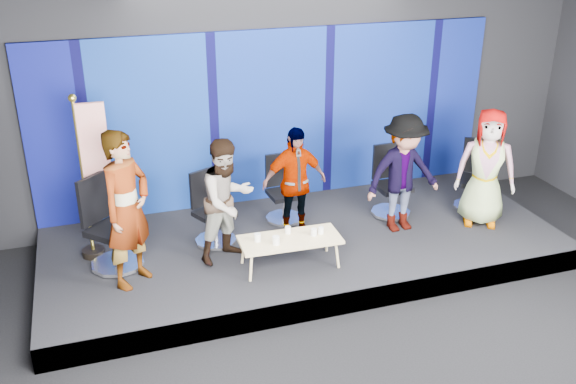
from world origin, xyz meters
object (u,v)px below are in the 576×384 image
Objects in this scene: panelist_d at (403,173)px; panelist_e at (486,168)px; flag_stand at (92,174)px; panelist_a at (127,209)px; coffee_table at (290,240)px; mug_a at (258,238)px; panelist_b at (227,201)px; mug_e at (321,230)px; chair_c at (283,199)px; panelist_c at (294,182)px; mug_d at (314,232)px; chair_b at (213,220)px; mug_c at (288,230)px; chair_d at (390,192)px; chair_a at (111,238)px; chair_e at (475,186)px; mug_b at (276,240)px.

panelist_e is at bearing -10.82° from panelist_d.
panelist_e is 5.30m from flag_stand.
coffee_table is at bearing -51.25° from panelist_a.
coffee_table is 13.07× the size of mug_a.
mug_e is (1.09, -0.45, -0.38)m from panelist_b.
panelist_c is at bearing -93.33° from chair_c.
panelist_c is at bearing 88.60° from mug_d.
panelist_c is 2.71m from panelist_e.
chair_b reaches higher than mug_d.
panelist_e is 2.63m from mug_e.
coffee_table is 14.32× the size of mug_c.
chair_d is 4.21m from flag_stand.
panelist_d is 1.53m from mug_e.
chair_a reaches higher than chair_e.
chair_b is at bearing 168.24° from panelist_d.
coffee_table is (-1.80, -0.51, -0.48)m from panelist_d.
mug_a is 2.20m from flag_stand.
panelist_c is (2.45, 0.11, 0.39)m from chair_a.
mug_d is at bearing -66.11° from chair_b.
panelist_a is 5.17m from chair_e.
mug_a is at bearing 142.65° from mug_b.
panelist_d is at bearing -39.95° from panelist_a.
mug_d is at bearing -60.58° from chair_a.
mug_e is at bearing -162.27° from panelist_d.
flag_stand reaches higher than coffee_table.
panelist_b is 2.66m from chair_d.
panelist_e is (4.91, 0.09, -0.12)m from panelist_a.
mug_d reaches higher than mug_c.
mug_d is (0.29, -0.16, 0.00)m from mug_c.
chair_e is at bearing -11.44° from chair_d.
panelist_e is (3.67, -0.12, 0.04)m from panelist_b.
chair_e is at bearing 11.61° from mug_a.
flag_stand reaches higher than chair_b.
flag_stand is at bearing 69.13° from panelist_a.
flag_stand reaches higher than mug_c.
panelist_e is 15.93× the size of mug_b.
flag_stand is (-2.66, 1.03, 0.71)m from mug_e.
chair_c is 0.62× the size of panelist_c.
panelist_a is 3.92m from chair_d.
panelist_b is at bearing 154.57° from mug_d.
mug_b is at bearing -124.55° from panelist_c.
panelist_e is 17.20× the size of mug_a.
panelist_e reaches higher than panelist_b.
panelist_a is 1.86× the size of chair_d.
mug_c is (-0.31, -0.67, -0.34)m from panelist_c.
chair_c is (2.24, 1.07, -0.65)m from panelist_a.
panelist_c reaches higher than mug_b.
mug_e is at bearing -59.51° from chair_a.
chair_a is 1.14× the size of chair_e.
chair_a is 0.76m from panelist_a.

